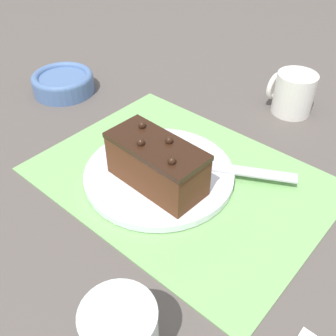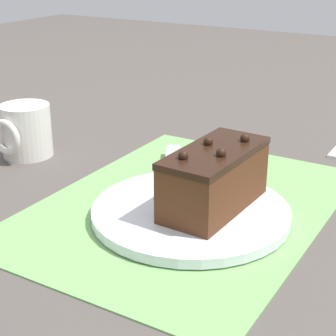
{
  "view_description": "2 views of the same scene",
  "coord_description": "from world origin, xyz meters",
  "px_view_note": "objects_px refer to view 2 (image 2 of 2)",
  "views": [
    {
      "loc": [
        -0.3,
        0.38,
        0.43
      ],
      "look_at": [
        -0.01,
        0.04,
        0.05
      ],
      "focal_mm": 42.0,
      "sensor_mm": 36.0,
      "label": 1
    },
    {
      "loc": [
        0.57,
        0.31,
        0.32
      ],
      "look_at": [
        0.05,
        0.0,
        0.07
      ],
      "focal_mm": 60.0,
      "sensor_mm": 36.0,
      "label": 2
    }
  ],
  "objects_px": {
    "cake_plate": "(191,212)",
    "serving_knife": "(170,187)",
    "coffee_mug": "(25,131)",
    "chocolate_cake": "(214,178)"
  },
  "relations": [
    {
      "from": "cake_plate",
      "to": "serving_knife",
      "type": "relative_size",
      "value": 1.05
    },
    {
      "from": "serving_knife",
      "to": "coffee_mug",
      "type": "bearing_deg",
      "value": 145.35
    },
    {
      "from": "cake_plate",
      "to": "serving_knife",
      "type": "bearing_deg",
      "value": -122.04
    },
    {
      "from": "chocolate_cake",
      "to": "coffee_mug",
      "type": "bearing_deg",
      "value": -97.16
    },
    {
      "from": "cake_plate",
      "to": "serving_knife",
      "type": "xyz_separation_m",
      "value": [
        -0.03,
        -0.05,
        0.01
      ]
    },
    {
      "from": "coffee_mug",
      "to": "cake_plate",
      "type": "bearing_deg",
      "value": 79.61
    },
    {
      "from": "serving_knife",
      "to": "coffee_mug",
      "type": "distance_m",
      "value": 0.28
    },
    {
      "from": "chocolate_cake",
      "to": "serving_knife",
      "type": "relative_size",
      "value": 0.69
    },
    {
      "from": "cake_plate",
      "to": "serving_knife",
      "type": "height_order",
      "value": "serving_knife"
    },
    {
      "from": "cake_plate",
      "to": "chocolate_cake",
      "type": "xyz_separation_m",
      "value": [
        -0.02,
        0.02,
        0.04
      ]
    }
  ]
}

